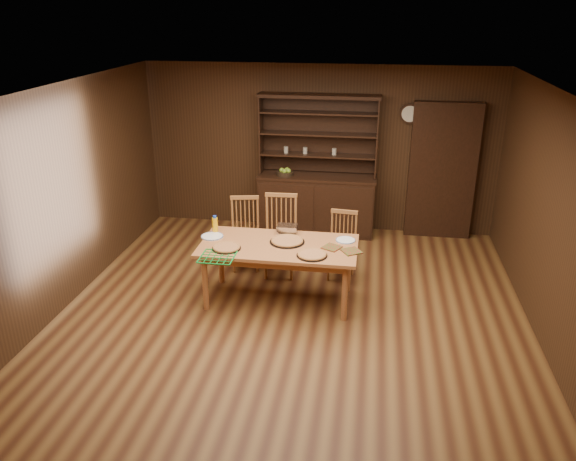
% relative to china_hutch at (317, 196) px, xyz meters
% --- Properties ---
extents(floor, '(6.00, 6.00, 0.00)m').
position_rel_china_hutch_xyz_m(floor, '(0.00, -2.75, -0.60)').
color(floor, brown).
rests_on(floor, ground).
extents(room_shell, '(6.00, 6.00, 6.00)m').
position_rel_china_hutch_xyz_m(room_shell, '(0.00, -2.75, 0.98)').
color(room_shell, white).
rests_on(room_shell, floor).
extents(china_hutch, '(1.84, 0.52, 2.17)m').
position_rel_china_hutch_xyz_m(china_hutch, '(0.00, 0.00, 0.00)').
color(china_hutch, black).
rests_on(china_hutch, floor).
extents(doorway, '(1.00, 0.18, 2.10)m').
position_rel_china_hutch_xyz_m(doorway, '(1.90, 0.15, 0.45)').
color(doorway, black).
rests_on(doorway, floor).
extents(wall_clock, '(0.30, 0.05, 0.30)m').
position_rel_china_hutch_xyz_m(wall_clock, '(1.35, 0.20, 1.30)').
color(wall_clock, black).
rests_on(wall_clock, room_shell).
extents(dining_table, '(1.88, 0.94, 0.75)m').
position_rel_china_hutch_xyz_m(dining_table, '(-0.21, -2.31, 0.07)').
color(dining_table, '#B87040').
rests_on(dining_table, floor).
extents(chair_left, '(0.48, 0.46, 1.00)m').
position_rel_china_hutch_xyz_m(chair_left, '(-0.84, -1.41, -0.07)').
color(chair_left, '#B0703C').
rests_on(chair_left, floor).
extents(chair_center, '(0.47, 0.45, 1.10)m').
position_rel_china_hutch_xyz_m(chair_center, '(-0.32, -1.53, -0.01)').
color(chair_center, '#B0703C').
rests_on(chair_center, floor).
extents(chair_right, '(0.41, 0.39, 0.92)m').
position_rel_china_hutch_xyz_m(chair_right, '(0.51, -1.53, -0.11)').
color(chair_right, '#B0703C').
rests_on(chair_right, floor).
extents(pizza_left, '(0.34, 0.34, 0.04)m').
position_rel_china_hutch_xyz_m(pizza_left, '(-0.80, -2.53, 0.17)').
color(pizza_left, black).
rests_on(pizza_left, dining_table).
extents(pizza_right, '(0.35, 0.35, 0.04)m').
position_rel_china_hutch_xyz_m(pizza_right, '(0.22, -2.58, 0.17)').
color(pizza_right, black).
rests_on(pizza_right, dining_table).
extents(pizza_center, '(0.42, 0.42, 0.04)m').
position_rel_china_hutch_xyz_m(pizza_center, '(-0.12, -2.23, 0.17)').
color(pizza_center, black).
rests_on(pizza_center, dining_table).
extents(cooling_rack, '(0.43, 0.43, 0.02)m').
position_rel_china_hutch_xyz_m(cooling_rack, '(-0.84, -2.78, 0.16)').
color(cooling_rack, '#0B9330').
rests_on(cooling_rack, dining_table).
extents(plate_left, '(0.28, 0.28, 0.02)m').
position_rel_china_hutch_xyz_m(plate_left, '(-1.07, -2.21, 0.16)').
color(plate_left, white).
rests_on(plate_left, dining_table).
extents(plate_right, '(0.24, 0.24, 0.02)m').
position_rel_china_hutch_xyz_m(plate_right, '(0.57, -2.08, 0.16)').
color(plate_right, white).
rests_on(plate_right, dining_table).
extents(foil_dish, '(0.26, 0.19, 0.10)m').
position_rel_china_hutch_xyz_m(foil_dish, '(-0.17, -1.93, 0.21)').
color(foil_dish, white).
rests_on(foil_dish, dining_table).
extents(juice_bottle, '(0.07, 0.07, 0.23)m').
position_rel_china_hutch_xyz_m(juice_bottle, '(-1.07, -2.06, 0.26)').
color(juice_bottle, '#FFB70D').
rests_on(juice_bottle, dining_table).
extents(pot_holder_a, '(0.27, 0.27, 0.01)m').
position_rel_china_hutch_xyz_m(pot_holder_a, '(0.66, -2.40, 0.16)').
color(pot_holder_a, maroon).
rests_on(pot_holder_a, dining_table).
extents(pot_holder_b, '(0.26, 0.26, 0.01)m').
position_rel_china_hutch_xyz_m(pot_holder_b, '(0.42, -2.32, 0.16)').
color(pot_holder_b, maroon).
rests_on(pot_holder_b, dining_table).
extents(fruit_bowl, '(0.26, 0.26, 0.12)m').
position_rel_china_hutch_xyz_m(fruit_bowl, '(-0.49, -0.07, 0.39)').
color(fruit_bowl, black).
rests_on(fruit_bowl, china_hutch).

